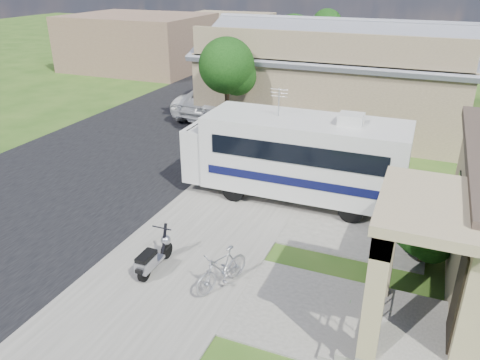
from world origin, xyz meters
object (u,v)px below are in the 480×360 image
at_px(motorhome, 296,155).
at_px(garden_hose, 358,307).
at_px(pickup_truck, 223,98).
at_px(van, 254,73).
at_px(shrub, 430,222).
at_px(bicycle, 222,271).
at_px(scooter, 153,258).

relative_size(motorhome, garden_hose, 19.48).
distance_m(pickup_truck, van, 6.57).
xyz_separation_m(motorhome, van, (-7.13, 14.93, -0.65)).
distance_m(shrub, garden_hose, 3.15).
relative_size(motorhome, bicycle, 4.35).
bearing_deg(motorhome, garden_hose, -59.71).
bearing_deg(shrub, motorhome, 151.08).
xyz_separation_m(motorhome, scooter, (-2.09, -5.54, -1.12)).
bearing_deg(van, shrub, -59.10).
bearing_deg(bicycle, scooter, -155.36).
height_order(motorhome, bicycle, motorhome).
bearing_deg(shrub, garden_hose, -115.63).
relative_size(bicycle, pickup_truck, 0.26).
xyz_separation_m(motorhome, pickup_truck, (-6.42, 8.39, -0.71)).
relative_size(motorhome, van, 1.12).
bearing_deg(garden_hose, scooter, -174.11).
height_order(van, garden_hose, van).
bearing_deg(van, scooter, -78.66).
height_order(pickup_truck, van, van).
xyz_separation_m(scooter, garden_hose, (5.08, 0.52, -0.38)).
height_order(scooter, bicycle, scooter).
relative_size(shrub, pickup_truck, 0.38).
relative_size(motorhome, pickup_truck, 1.15).
relative_size(shrub, van, 0.37).
height_order(shrub, scooter, shrub).
bearing_deg(van, bicycle, -73.74).
bearing_deg(motorhome, shrub, -29.48).
bearing_deg(bicycle, shrub, 56.15).
bearing_deg(scooter, van, 103.39).
relative_size(scooter, pickup_truck, 0.25).
xyz_separation_m(pickup_truck, garden_hose, (9.42, -13.41, -0.79)).
height_order(bicycle, pickup_truck, pickup_truck).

